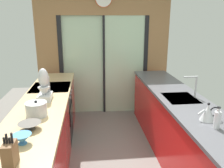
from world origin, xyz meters
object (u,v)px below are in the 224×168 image
stand_mixer (44,88)px  kettle (208,113)px  stock_pot (36,109)px  mixing_bowl_far (30,126)px  mixing_bowl_mid (22,139)px  soap_bottle (217,119)px  oven_range (53,115)px  knife_block (10,154)px

stand_mixer → kettle: size_ratio=1.79×
stock_pot → mixing_bowl_far: bearing=-90.0°
mixing_bowl_mid → soap_bottle: soap_bottle is taller
oven_range → knife_block: size_ratio=3.56×
stand_mixer → kettle: stand_mixer is taller
mixing_bowl_far → stock_pot: bearing=90.0°
mixing_bowl_mid → soap_bottle: 1.78m
mixing_bowl_mid → stand_mixer: bearing=90.0°
stock_pot → stand_mixer: bearing=90.0°
mixing_bowl_mid → soap_bottle: size_ratio=0.73×
stand_mixer → mixing_bowl_mid: bearing=-90.0°
mixing_bowl_far → oven_range: bearing=90.7°
mixing_bowl_far → mixing_bowl_mid: bearing=-90.0°
knife_block → soap_bottle: size_ratio=1.18×
mixing_bowl_mid → kettle: bearing=9.0°
stand_mixer → stock_pot: stand_mixer is taller
mixing_bowl_mid → stand_mixer: stand_mixer is taller
stand_mixer → knife_block: bearing=-90.0°
oven_range → stock_pot: 1.23m
stock_pot → kettle: (1.78, -0.30, 0.01)m
oven_range → knife_block: knife_block is taller
stand_mixer → mixing_bowl_far: bearing=-90.0°
oven_range → mixing_bowl_far: size_ratio=4.25×
knife_block → kettle: (1.78, 0.58, -0.01)m
mixing_bowl_mid → stand_mixer: size_ratio=0.38×
mixing_bowl_mid → kettle: (1.78, 0.28, 0.04)m
stand_mixer → soap_bottle: stand_mixer is taller
oven_range → stand_mixer: size_ratio=2.19×
mixing_bowl_mid → kettle: size_ratio=0.68×
mixing_bowl_mid → kettle: 1.80m
stock_pot → kettle: 1.81m
mixing_bowl_mid → mixing_bowl_far: bearing=90.0°
mixing_bowl_far → soap_bottle: (1.78, -0.16, 0.05)m
soap_bottle → oven_range: bearing=138.7°
mixing_bowl_far → stand_mixer: bearing=90.0°
oven_range → mixing_bowl_far: 1.51m
kettle → mixing_bowl_far: bearing=-179.4°
stand_mixer → kettle: 1.96m
stand_mixer → stock_pot: 0.52m
mixing_bowl_mid → mixing_bowl_far: 0.26m
mixing_bowl_far → stand_mixer: size_ratio=0.52×
kettle → mixing_bowl_mid: bearing=-171.0°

